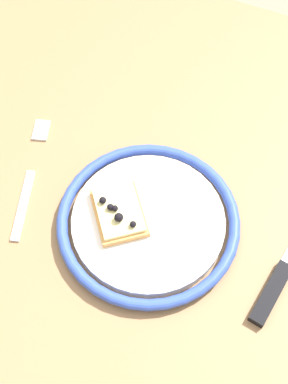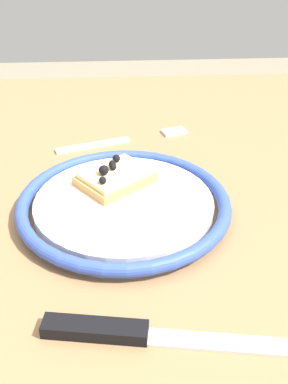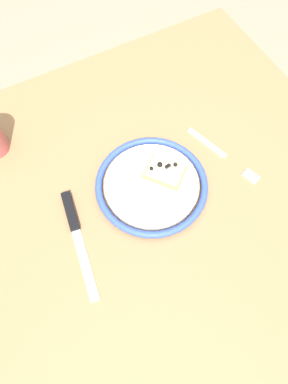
# 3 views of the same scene
# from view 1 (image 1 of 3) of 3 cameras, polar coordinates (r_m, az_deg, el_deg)

# --- Properties ---
(ground_plane) EXTENTS (6.00, 6.00, 0.00)m
(ground_plane) POSITION_cam_1_polar(r_m,az_deg,el_deg) (1.45, 0.11, -16.06)
(ground_plane) COLOR gray
(dining_table) EXTENTS (0.92, 0.90, 0.76)m
(dining_table) POSITION_cam_1_polar(r_m,az_deg,el_deg) (0.81, 0.19, -4.90)
(dining_table) COLOR #936D47
(dining_table) RESTS_ON ground_plane
(plate) EXTENTS (0.25, 0.25, 0.02)m
(plate) POSITION_cam_1_polar(r_m,az_deg,el_deg) (0.72, 0.46, -3.20)
(plate) COLOR white
(plate) RESTS_ON dining_table
(pizza_slice_near) EXTENTS (0.10, 0.10, 0.03)m
(pizza_slice_near) POSITION_cam_1_polar(r_m,az_deg,el_deg) (0.71, -2.71, -2.19)
(pizza_slice_near) COLOR tan
(pizza_slice_near) RESTS_ON plate
(knife) EXTENTS (0.06, 0.24, 0.01)m
(knife) POSITION_cam_1_polar(r_m,az_deg,el_deg) (0.72, 14.53, -8.35)
(knife) COLOR silver
(knife) RESTS_ON dining_table
(fork) EXTENTS (0.08, 0.20, 0.00)m
(fork) POSITION_cam_1_polar(r_m,az_deg,el_deg) (0.78, -12.05, 1.73)
(fork) COLOR silver
(fork) RESTS_ON dining_table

